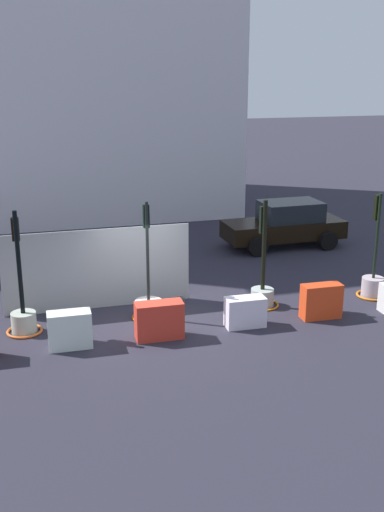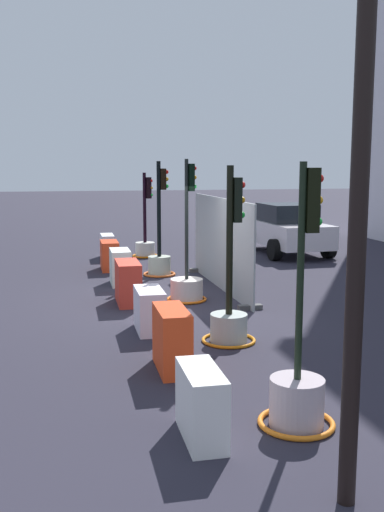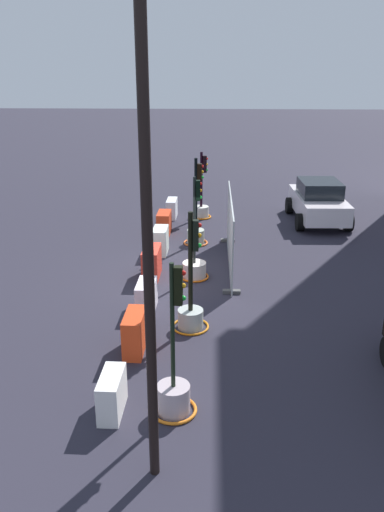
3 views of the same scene
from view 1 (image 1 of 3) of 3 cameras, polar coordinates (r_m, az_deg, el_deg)
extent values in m
plane|color=#2A2734|center=(15.82, -3.71, -6.23)|extent=(120.00, 120.00, 0.00)
cylinder|color=#AFB8A6|center=(15.74, -15.25, -5.94)|extent=(0.61, 0.61, 0.52)
cylinder|color=black|center=(15.23, -15.69, -0.62)|extent=(0.11, 0.11, 2.54)
cube|color=black|center=(15.14, -15.99, 2.39)|extent=(0.18, 0.17, 0.56)
sphere|color=red|center=(15.18, -16.08, 3.15)|extent=(0.11, 0.11, 0.11)
sphere|color=orange|center=(15.22, -16.03, 2.47)|extent=(0.11, 0.11, 0.11)
sphere|color=green|center=(15.27, -15.97, 1.79)|extent=(0.11, 0.11, 0.11)
torus|color=orange|center=(15.83, -15.18, -6.69)|extent=(0.88, 0.88, 0.06)
cylinder|color=beige|center=(16.07, -4.02, -4.93)|extent=(0.71, 0.71, 0.48)
cylinder|color=black|center=(15.56, -4.14, 0.33)|extent=(0.08, 0.08, 2.60)
cube|color=black|center=(15.42, -4.25, 3.67)|extent=(0.15, 0.14, 0.58)
sphere|color=red|center=(15.45, -4.29, 4.43)|extent=(0.09, 0.09, 0.09)
sphere|color=orange|center=(15.50, -4.28, 3.73)|extent=(0.09, 0.09, 0.09)
sphere|color=green|center=(15.54, -4.26, 3.03)|extent=(0.09, 0.09, 0.09)
torus|color=orange|center=(16.15, -4.01, -5.62)|extent=(0.88, 0.88, 0.06)
cylinder|color=#ACB7AF|center=(16.95, 6.50, -3.81)|extent=(0.62, 0.62, 0.48)
cylinder|color=black|center=(16.49, 6.67, 0.97)|extent=(0.11, 0.11, 2.46)
cube|color=black|center=(16.43, 6.58, 3.33)|extent=(0.17, 0.14, 0.73)
sphere|color=red|center=(16.45, 6.49, 4.22)|extent=(0.11, 0.11, 0.11)
sphere|color=orange|center=(16.50, 6.46, 3.39)|extent=(0.11, 0.11, 0.11)
sphere|color=green|center=(16.56, 6.44, 2.58)|extent=(0.11, 0.11, 0.11)
torus|color=orange|center=(17.03, 6.47, -4.47)|extent=(0.91, 0.91, 0.05)
cylinder|color=#BAA8B0|center=(18.23, 16.31, -2.76)|extent=(0.62, 0.62, 0.55)
cylinder|color=black|center=(17.80, 16.71, 1.74)|extent=(0.08, 0.08, 2.42)
cube|color=black|center=(17.71, 16.72, 4.31)|extent=(0.15, 0.15, 0.70)
sphere|color=red|center=(17.73, 16.62, 5.10)|extent=(0.09, 0.09, 0.09)
sphere|color=orange|center=(17.77, 16.56, 4.37)|extent=(0.09, 0.09, 0.09)
sphere|color=green|center=(17.82, 16.50, 3.64)|extent=(0.09, 0.09, 0.09)
torus|color=orange|center=(18.32, 16.25, -3.48)|extent=(0.88, 0.88, 0.06)
cube|color=silver|center=(14.62, -11.21, -6.70)|extent=(1.01, 0.49, 0.87)
cube|color=red|center=(14.83, -3.04, -5.96)|extent=(1.15, 0.50, 0.91)
cube|color=white|center=(15.55, 4.93, -5.17)|extent=(1.00, 0.48, 0.76)
cube|color=#E5411A|center=(16.33, 11.83, -4.10)|extent=(1.05, 0.44, 0.91)
cube|color=black|center=(22.50, 8.41, 2.47)|extent=(4.34, 1.69, 0.63)
cube|color=black|center=(22.45, 9.08, 4.13)|extent=(2.15, 1.46, 0.68)
cylinder|color=black|center=(21.30, 6.08, 0.85)|extent=(0.67, 0.29, 0.67)
cylinder|color=black|center=(22.84, 4.43, 2.01)|extent=(0.67, 0.29, 0.67)
cylinder|color=black|center=(22.43, 12.40, 1.38)|extent=(0.67, 0.29, 0.67)
cylinder|color=black|center=(23.90, 10.43, 2.46)|extent=(0.67, 0.29, 0.67)
cube|color=silver|center=(29.04, -14.74, 20.16)|extent=(16.55, 9.21, 16.14)
cube|color=#9DA5A7|center=(16.63, -8.67, -1.20)|extent=(5.00, 0.04, 2.18)
cube|color=#4C4C4C|center=(16.89, -16.13, -5.17)|extent=(0.16, 0.50, 0.10)
cube|color=#4C4C4C|center=(17.36, -1.13, -3.85)|extent=(0.16, 0.50, 0.10)
camera|label=2|loc=(19.60, 35.90, 4.03)|focal=41.14mm
camera|label=3|loc=(23.06, 34.51, 13.87)|focal=36.47mm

